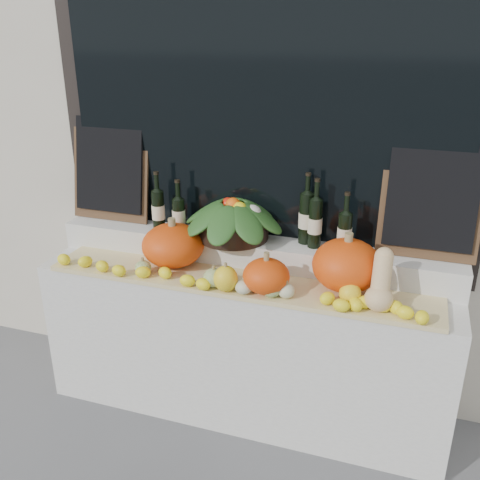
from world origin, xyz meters
name	(u,v)px	position (x,y,z in m)	size (l,w,h in m)	color
storefront_facade	(284,7)	(0.00, 2.25, 2.25)	(7.00, 0.94, 4.50)	beige
display_sill	(244,343)	(0.00, 1.52, 0.44)	(2.30, 0.55, 0.88)	silver
rear_tier	(252,252)	(0.00, 1.68, 0.96)	(2.30, 0.25, 0.16)	silver
straw_bedding	(237,283)	(0.00, 1.40, 0.89)	(2.10, 0.32, 0.03)	tan
pumpkin_left	(173,245)	(-0.40, 1.48, 1.02)	(0.35, 0.35, 0.24)	#E7490C
pumpkin_right	(347,265)	(0.55, 1.49, 1.04)	(0.35, 0.35, 0.27)	#E7490C
pumpkin_center	(266,276)	(0.18, 1.33, 0.99)	(0.24, 0.24, 0.18)	#E7490C
butternut_squash	(381,284)	(0.73, 1.35, 1.03)	(0.14, 0.20, 0.29)	#E0B984
decorative_gourds	(248,283)	(0.09, 1.30, 0.96)	(1.20, 0.18, 0.16)	#3B7021
lemon_heap	(230,285)	(0.00, 1.29, 0.94)	(2.20, 0.16, 0.06)	yellow
produce_bowl	(233,218)	(-0.11, 1.66, 1.16)	(0.61, 0.61, 0.24)	black
wine_bottle_far_left	(158,209)	(-0.57, 1.65, 1.16)	(0.08, 0.08, 0.35)	black
wine_bottle_near_left	(179,214)	(-0.44, 1.65, 1.14)	(0.08, 0.08, 0.31)	black
wine_bottle_tall	(306,218)	(0.29, 1.72, 1.19)	(0.08, 0.08, 0.40)	black
wine_bottle_near_right	(315,223)	(0.35, 1.67, 1.18)	(0.08, 0.08, 0.38)	black
wine_bottle_far_right	(344,233)	(0.51, 1.63, 1.16)	(0.08, 0.08, 0.34)	black
chalkboard_left	(110,167)	(-0.92, 1.74, 1.36)	(0.50, 0.14, 0.61)	#4C331E
chalkboard_right	(432,197)	(0.92, 1.74, 1.36)	(0.50, 0.14, 0.61)	#4C331E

